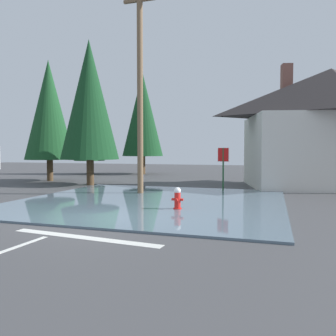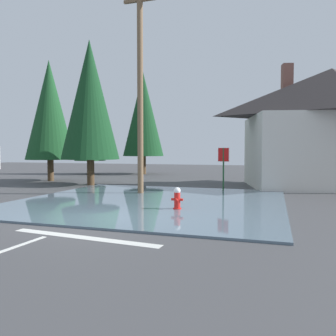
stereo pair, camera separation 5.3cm
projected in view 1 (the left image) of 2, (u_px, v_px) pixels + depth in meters
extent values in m
cube|color=#424244|center=(93.00, 220.00, 10.67)|extent=(80.00, 80.00, 0.10)
cube|color=slate|center=(151.00, 201.00, 14.11)|extent=(10.65, 10.35, 0.07)
cube|color=silver|center=(84.00, 237.00, 8.30)|extent=(4.20, 0.70, 0.01)
cylinder|color=red|center=(177.00, 209.00, 12.00)|extent=(0.30, 0.30, 0.10)
cylinder|color=red|center=(177.00, 200.00, 11.99)|extent=(0.22, 0.22, 0.55)
sphere|color=white|center=(177.00, 191.00, 11.97)|extent=(0.24, 0.24, 0.24)
cylinder|color=red|center=(173.00, 199.00, 12.03)|extent=(0.10, 0.09, 0.09)
cylinder|color=red|center=(182.00, 200.00, 11.94)|extent=(0.10, 0.09, 0.09)
cylinder|color=red|center=(176.00, 200.00, 11.83)|extent=(0.11, 0.10, 0.11)
cylinder|color=brown|center=(140.00, 92.00, 16.18)|extent=(0.28, 0.28, 9.80)
cube|color=brown|center=(140.00, 0.00, 15.96)|extent=(1.60, 0.14, 0.14)
cylinder|color=#1E4C28|center=(223.00, 170.00, 17.41)|extent=(0.08, 0.08, 2.25)
cube|color=white|center=(223.00, 155.00, 17.37)|extent=(0.63, 0.38, 0.72)
cube|color=red|center=(223.00, 155.00, 17.37)|extent=(0.60, 0.37, 0.68)
cube|color=beige|center=(329.00, 152.00, 19.56)|extent=(9.94, 7.69, 4.12)
pyramid|color=#332D2D|center=(331.00, 92.00, 19.38)|extent=(10.73, 8.31, 2.68)
cube|color=brown|center=(286.00, 84.00, 20.55)|extent=(0.72, 0.72, 2.41)
cylinder|color=#4C3823|center=(90.00, 172.00, 20.84)|extent=(0.44, 0.44, 1.59)
cone|color=#143D1E|center=(89.00, 100.00, 20.61)|extent=(3.53, 3.53, 7.24)
cylinder|color=#4C3823|center=(90.00, 167.00, 30.19)|extent=(0.34, 0.34, 1.23)
cone|color=#194723|center=(89.00, 129.00, 30.02)|extent=(2.72, 2.72, 5.58)
cylinder|color=#4C3823|center=(50.00, 170.00, 23.65)|extent=(0.42, 0.42, 1.50)
cone|color=#194723|center=(49.00, 110.00, 23.43)|extent=(3.34, 3.34, 6.84)
cylinder|color=#4C3823|center=(143.00, 165.00, 30.48)|extent=(0.45, 0.45, 1.63)
cone|color=#143D1E|center=(143.00, 114.00, 30.24)|extent=(3.63, 3.63, 7.45)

